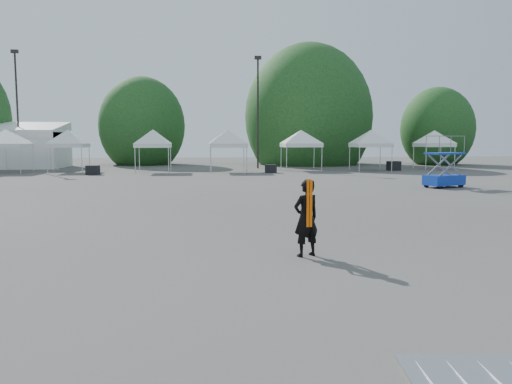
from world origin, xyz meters
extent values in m
plane|color=#474442|center=(0.00, 0.00, 0.00)|extent=(120.00, 120.00, 0.00)
cylinder|color=black|center=(-18.00, 34.00, 5.00)|extent=(0.16, 0.16, 10.00)
cube|color=black|center=(-18.00, 34.00, 10.15)|extent=(0.60, 0.25, 0.30)
cylinder|color=black|center=(3.00, 32.00, 4.75)|extent=(0.16, 0.16, 9.50)
cube|color=black|center=(3.00, 32.00, 9.65)|extent=(0.60, 0.25, 0.30)
cylinder|color=#382314|center=(-8.00, 40.00, 1.14)|extent=(0.36, 0.36, 2.27)
ellipsoid|color=#164319|center=(-8.00, 40.00, 3.94)|extent=(4.16, 4.16, 4.78)
cylinder|color=#382314|center=(9.00, 39.00, 1.40)|extent=(0.36, 0.36, 2.80)
ellipsoid|color=#164319|center=(9.00, 39.00, 4.85)|extent=(5.12, 5.12, 5.89)
cylinder|color=#382314|center=(22.00, 37.00, 1.05)|extent=(0.36, 0.36, 2.10)
ellipsoid|color=#164319|center=(22.00, 37.00, 3.64)|extent=(3.84, 3.84, 4.42)
cylinder|color=silver|center=(-15.47, 26.83, 1.00)|extent=(0.06, 0.06, 2.00)
cylinder|color=silver|center=(-15.47, 29.76, 1.00)|extent=(0.06, 0.06, 2.00)
cube|color=white|center=(-16.94, 28.29, 2.08)|extent=(3.13, 3.13, 0.30)
pyramid|color=white|center=(-16.94, 28.29, 3.33)|extent=(4.43, 4.43, 1.10)
cylinder|color=silver|center=(-13.70, 27.44, 1.00)|extent=(0.06, 0.06, 2.00)
cylinder|color=silver|center=(-11.13, 27.44, 1.00)|extent=(0.06, 0.06, 2.00)
cylinder|color=silver|center=(-13.70, 30.01, 1.00)|extent=(0.06, 0.06, 2.00)
cylinder|color=silver|center=(-11.13, 30.01, 1.00)|extent=(0.06, 0.06, 2.00)
cube|color=white|center=(-12.41, 28.73, 2.08)|extent=(2.77, 2.77, 0.30)
pyramid|color=white|center=(-12.41, 28.73, 3.33)|extent=(3.91, 3.91, 1.10)
cylinder|color=silver|center=(-6.94, 26.15, 1.00)|extent=(0.06, 0.06, 2.00)
cylinder|color=silver|center=(-4.45, 26.15, 1.00)|extent=(0.06, 0.06, 2.00)
cylinder|color=silver|center=(-6.94, 28.64, 1.00)|extent=(0.06, 0.06, 2.00)
cylinder|color=silver|center=(-4.45, 28.64, 1.00)|extent=(0.06, 0.06, 2.00)
cube|color=white|center=(-5.69, 27.40, 2.08)|extent=(2.69, 2.69, 0.30)
pyramid|color=white|center=(-5.69, 27.40, 3.33)|extent=(3.80, 3.80, 1.10)
cylinder|color=silver|center=(-1.26, 25.85, 1.00)|extent=(0.06, 0.06, 2.00)
cylinder|color=silver|center=(1.47, 25.85, 1.00)|extent=(0.06, 0.06, 2.00)
cylinder|color=silver|center=(-1.26, 28.58, 1.00)|extent=(0.06, 0.06, 2.00)
cylinder|color=silver|center=(1.47, 28.58, 1.00)|extent=(0.06, 0.06, 2.00)
cube|color=white|center=(0.11, 27.22, 2.08)|extent=(2.93, 2.93, 0.30)
pyramid|color=white|center=(0.11, 27.22, 3.33)|extent=(4.14, 4.14, 1.10)
cylinder|color=silver|center=(4.78, 27.15, 1.00)|extent=(0.06, 0.06, 2.00)
cylinder|color=silver|center=(7.64, 27.15, 1.00)|extent=(0.06, 0.06, 2.00)
cylinder|color=silver|center=(4.78, 30.02, 1.00)|extent=(0.06, 0.06, 2.00)
cylinder|color=silver|center=(7.64, 30.02, 1.00)|extent=(0.06, 0.06, 2.00)
cube|color=white|center=(6.21, 28.58, 2.08)|extent=(3.07, 3.07, 0.30)
pyramid|color=white|center=(6.21, 28.58, 3.33)|extent=(4.34, 4.34, 1.10)
cylinder|color=silver|center=(10.45, 26.22, 1.00)|extent=(0.06, 0.06, 2.00)
cylinder|color=silver|center=(13.11, 26.22, 1.00)|extent=(0.06, 0.06, 2.00)
cylinder|color=silver|center=(10.45, 28.88, 1.00)|extent=(0.06, 0.06, 2.00)
cylinder|color=silver|center=(13.11, 28.88, 1.00)|extent=(0.06, 0.06, 2.00)
cube|color=white|center=(11.78, 27.55, 2.08)|extent=(2.86, 2.86, 0.30)
pyramid|color=white|center=(11.78, 27.55, 3.33)|extent=(4.05, 4.05, 1.10)
cylinder|color=silver|center=(16.58, 27.61, 1.00)|extent=(0.06, 0.06, 2.00)
cylinder|color=silver|center=(19.08, 27.61, 1.00)|extent=(0.06, 0.06, 2.00)
cylinder|color=silver|center=(16.58, 30.11, 1.00)|extent=(0.06, 0.06, 2.00)
cylinder|color=silver|center=(19.08, 30.11, 1.00)|extent=(0.06, 0.06, 2.00)
cube|color=white|center=(17.83, 28.86, 2.08)|extent=(2.70, 2.70, 0.30)
pyramid|color=white|center=(17.83, 28.86, 3.33)|extent=(3.82, 3.82, 1.10)
imported|color=black|center=(0.40, -1.60, 0.84)|extent=(0.73, 0.62, 1.69)
cube|color=#FF5E05|center=(0.40, -1.77, 1.18)|extent=(0.14, 0.02, 1.01)
cube|color=#0C10A3|center=(10.94, 13.18, 0.40)|extent=(2.37, 1.77, 0.53)
cube|color=#0C10A3|center=(10.94, 13.18, 1.82)|extent=(2.27, 1.70, 0.09)
cylinder|color=black|center=(10.37, 12.47, 0.16)|extent=(0.35, 0.24, 0.32)
cylinder|color=black|center=(11.85, 13.06, 0.16)|extent=(0.35, 0.24, 0.32)
cylinder|color=black|center=(10.04, 13.30, 0.16)|extent=(0.35, 0.24, 0.32)
cylinder|color=black|center=(11.52, 13.88, 0.16)|extent=(0.35, 0.24, 0.32)
cube|color=#A1A3A8|center=(1.40, -7.40, 0.02)|extent=(2.25, 1.31, 0.05)
cube|color=black|center=(-9.82, 25.05, 0.34)|extent=(0.93, 0.75, 0.69)
cube|color=black|center=(3.33, 25.78, 0.32)|extent=(0.98, 0.87, 0.64)
cube|color=black|center=(13.84, 27.66, 0.38)|extent=(1.05, 0.85, 0.77)
camera|label=1|loc=(-1.80, -12.13, 2.54)|focal=35.00mm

